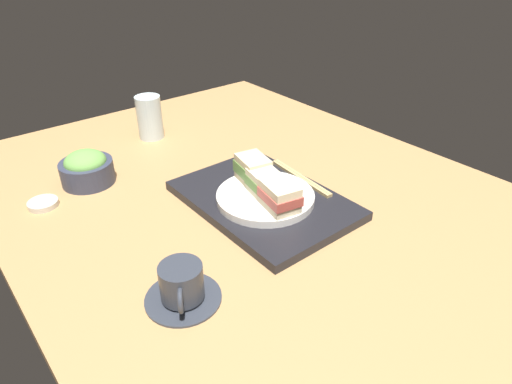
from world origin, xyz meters
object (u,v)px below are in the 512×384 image
Objects in this scene: sandwich_middle at (265,183)px; chopsticks_pair at (301,178)px; salad_bowl at (87,168)px; sandwich_near at (280,196)px; sandwich_far at (252,170)px; sandwich_plate at (265,197)px; small_sauce_dish at (43,204)px; coffee_cup at (182,286)px; drinking_glass at (150,117)px.

sandwich_middle is 12.89cm from chopsticks_pair.
sandwich_middle is 42.45cm from salad_bowl.
sandwich_far is at bearing -12.21° from sandwich_near.
sandwich_far reaches higher than sandwich_plate.
chopsticks_pair reaches higher than small_sauce_dish.
sandwich_middle reaches higher than sandwich_plate.
sandwich_middle is at bearing 90.00° from sandwich_plate.
sandwich_near reaches higher than sandwich_plate.
coffee_cup is at bearing 122.09° from sandwich_far.
salad_bowl is 12.60cm from small_sauce_dish.
sandwich_middle is 5.99cm from sandwich_far.
sandwich_near is 50.88cm from small_sauce_dish.
sandwich_plate is 30.30cm from coffee_cup.
sandwich_near is at bearing 167.79° from sandwich_plate.
drinking_glass is 1.90× the size of small_sauce_dish.
coffee_cup is 1.05× the size of drinking_glass.
drinking_glass reaches higher than coffee_cup.
sandwich_plate is 7.01cm from sandwich_far.
sandwich_plate is 1.66× the size of coffee_cup.
drinking_glass reaches higher than sandwich_plate.
salad_bowl is at bearing 48.45° from chopsticks_pair.
salad_bowl is at bearing -3.78° from coffee_cup.
salad_bowl is at bearing 35.47° from sandwich_middle.
sandwich_plate is at bearing -66.04° from coffee_cup.
sandwich_middle reaches higher than salad_bowl.
small_sauce_dish is (-17.70, 35.27, -5.33)cm from drinking_glass.
small_sauce_dish is at bearing 116.65° from drinking_glass.
sandwich_middle is 0.73× the size of coffee_cup.
sandwich_middle is at bearing -66.04° from coffee_cup.
sandwich_middle is 0.76× the size of drinking_glass.
coffee_cup is (-6.46, 26.43, -3.36)cm from sandwich_near.
drinking_glass reaches higher than sandwich_near.
salad_bowl is 1.01× the size of drinking_glass.
salad_bowl is 1.92× the size of small_sauce_dish.
coffee_cup is 43.90cm from small_sauce_dish.
coffee_cup reaches higher than small_sauce_dish.
sandwich_far is at bearing -12.21° from sandwich_middle.
salad_bowl reaches higher than coffee_cup.
sandwich_near is 16.02cm from chopsticks_pair.
sandwich_middle is 30.47cm from coffee_cup.
sandwich_far is (5.85, -1.27, 3.64)cm from sandwich_plate.
small_sauce_dish is (-3.82, 11.61, -3.04)cm from salad_bowl.
sandwich_middle reaches higher than small_sauce_dish.
salad_bowl is (34.52, 24.60, 0.87)cm from sandwich_plate.
drinking_glass is (42.55, 2.21, -0.49)cm from sandwich_far.
drinking_glass is (46.48, 13.12, 3.61)cm from chopsticks_pair.
salad_bowl is at bearing 30.03° from sandwich_near.
drinking_glass reaches higher than sandwich_far.
sandwich_middle is at bearing 98.94° from chopsticks_pair.
salad_bowl is at bearing -71.79° from small_sauce_dish.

